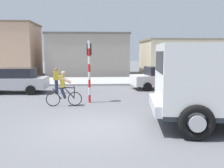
{
  "coord_description": "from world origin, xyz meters",
  "views": [
    {
      "loc": [
        0.4,
        -7.99,
        2.63
      ],
      "look_at": [
        1.0,
        2.5,
        1.2
      ],
      "focal_mm": 38.06,
      "sensor_mm": 36.0,
      "label": 1
    }
  ],
  "objects_px": {
    "cyclist": "(64,88)",
    "pedestrian_near_kerb": "(56,80)",
    "car_white_mid": "(16,80)",
    "traffic_light_pole": "(89,63)",
    "car_red_near": "(160,77)",
    "car_far_side": "(207,82)"
  },
  "relations": [
    {
      "from": "car_white_mid",
      "to": "car_far_side",
      "type": "distance_m",
      "value": 11.98
    },
    {
      "from": "car_red_near",
      "to": "pedestrian_near_kerb",
      "type": "relative_size",
      "value": 2.6
    },
    {
      "from": "car_white_mid",
      "to": "pedestrian_near_kerb",
      "type": "distance_m",
      "value": 2.65
    },
    {
      "from": "traffic_light_pole",
      "to": "car_red_near",
      "type": "bearing_deg",
      "value": 41.2
    },
    {
      "from": "car_white_mid",
      "to": "traffic_light_pole",
      "type": "bearing_deg",
      "value": -32.86
    },
    {
      "from": "cyclist",
      "to": "pedestrian_near_kerb",
      "type": "distance_m",
      "value": 3.78
    },
    {
      "from": "cyclist",
      "to": "car_far_side",
      "type": "relative_size",
      "value": 0.41
    },
    {
      "from": "cyclist",
      "to": "pedestrian_near_kerb",
      "type": "xyz_separation_m",
      "value": [
        -0.98,
        3.65,
        -0.02
      ]
    },
    {
      "from": "cyclist",
      "to": "traffic_light_pole",
      "type": "distance_m",
      "value": 1.9
    },
    {
      "from": "car_far_side",
      "to": "pedestrian_near_kerb",
      "type": "xyz_separation_m",
      "value": [
        -9.26,
        1.13,
        0.03
      ]
    },
    {
      "from": "cyclist",
      "to": "car_white_mid",
      "type": "relative_size",
      "value": 0.43
    },
    {
      "from": "traffic_light_pole",
      "to": "car_white_mid",
      "type": "height_order",
      "value": "traffic_light_pole"
    },
    {
      "from": "cyclist",
      "to": "traffic_light_pole",
      "type": "bearing_deg",
      "value": 33.79
    },
    {
      "from": "car_white_mid",
      "to": "car_red_near",
      "type": "bearing_deg",
      "value": 6.66
    },
    {
      "from": "car_white_mid",
      "to": "pedestrian_near_kerb",
      "type": "height_order",
      "value": "pedestrian_near_kerb"
    },
    {
      "from": "cyclist",
      "to": "car_white_mid",
      "type": "distance_m",
      "value": 5.35
    },
    {
      "from": "car_red_near",
      "to": "car_white_mid",
      "type": "relative_size",
      "value": 1.04
    },
    {
      "from": "pedestrian_near_kerb",
      "to": "car_red_near",
      "type": "bearing_deg",
      "value": 11.44
    },
    {
      "from": "cyclist",
      "to": "car_red_near",
      "type": "xyz_separation_m",
      "value": [
        6.09,
        5.08,
        -0.05
      ]
    },
    {
      "from": "car_red_near",
      "to": "car_far_side",
      "type": "relative_size",
      "value": 1.0
    },
    {
      "from": "car_far_side",
      "to": "car_red_near",
      "type": "bearing_deg",
      "value": 130.57
    },
    {
      "from": "traffic_light_pole",
      "to": "car_far_side",
      "type": "bearing_deg",
      "value": 13.57
    }
  ]
}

